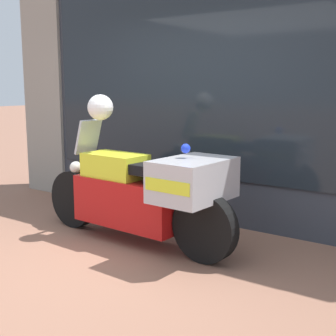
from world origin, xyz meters
name	(u,v)px	position (x,y,z in m)	size (l,w,h in m)	color
ground_plane	(96,266)	(0.00, 0.00, 0.00)	(60.00, 60.00, 0.00)	#8E604C
shop_building	(184,81)	(-0.38, 2.00, 1.67)	(6.35, 0.55, 3.33)	#333842
window_display	(234,180)	(0.32, 2.03, 0.50)	(5.10, 0.30, 2.12)	slate
paramedic_motorcycle	(146,192)	(0.03, 0.70, 0.56)	(2.47, 0.81, 1.25)	black
white_helmet	(100,107)	(-0.59, 0.73, 1.39)	(0.27, 0.27, 0.27)	white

